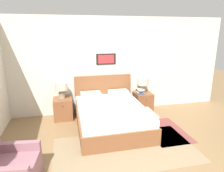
{
  "coord_description": "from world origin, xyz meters",
  "views": [
    {
      "loc": [
        -0.93,
        -2.41,
        2.2
      ],
      "look_at": [
        0.0,
        1.59,
        1.08
      ],
      "focal_mm": 32.0,
      "sensor_mm": 36.0,
      "label": 1
    }
  ],
  "objects_px": {
    "bed": "(111,115)",
    "table_lamp_near_window": "(61,88)",
    "nightstand_by_door": "(143,102)",
    "nightstand_near_window": "(63,109)",
    "table_lamp_by_door": "(143,83)",
    "armchair": "(8,170)"
  },
  "relations": [
    {
      "from": "bed",
      "to": "table_lamp_near_window",
      "type": "bearing_deg",
      "value": 144.97
    },
    {
      "from": "nightstand_by_door",
      "to": "table_lamp_near_window",
      "type": "height_order",
      "value": "table_lamp_near_window"
    },
    {
      "from": "nightstand_by_door",
      "to": "nightstand_near_window",
      "type": "bearing_deg",
      "value": 180.0
    },
    {
      "from": "bed",
      "to": "nightstand_near_window",
      "type": "distance_m",
      "value": 1.33
    },
    {
      "from": "table_lamp_near_window",
      "to": "table_lamp_by_door",
      "type": "bearing_deg",
      "value": 0.0
    },
    {
      "from": "table_lamp_near_window",
      "to": "table_lamp_by_door",
      "type": "relative_size",
      "value": 1.0
    },
    {
      "from": "armchair",
      "to": "nightstand_near_window",
      "type": "distance_m",
      "value": 2.41
    },
    {
      "from": "table_lamp_near_window",
      "to": "armchair",
      "type": "bearing_deg",
      "value": -108.26
    },
    {
      "from": "nightstand_near_window",
      "to": "nightstand_by_door",
      "type": "relative_size",
      "value": 1.0
    },
    {
      "from": "armchair",
      "to": "nightstand_by_door",
      "type": "relative_size",
      "value": 1.53
    },
    {
      "from": "armchair",
      "to": "table_lamp_near_window",
      "type": "relative_size",
      "value": 2.0
    },
    {
      "from": "armchair",
      "to": "table_lamp_by_door",
      "type": "relative_size",
      "value": 2.0
    },
    {
      "from": "nightstand_near_window",
      "to": "nightstand_by_door",
      "type": "bearing_deg",
      "value": 0.0
    },
    {
      "from": "nightstand_by_door",
      "to": "table_lamp_by_door",
      "type": "xyz_separation_m",
      "value": [
        -0.01,
        0.03,
        0.55
      ]
    },
    {
      "from": "nightstand_near_window",
      "to": "table_lamp_near_window",
      "type": "bearing_deg",
      "value": 113.64
    },
    {
      "from": "table_lamp_near_window",
      "to": "bed",
      "type": "bearing_deg",
      "value": -35.03
    },
    {
      "from": "nightstand_near_window",
      "to": "bed",
      "type": "bearing_deg",
      "value": -34.38
    },
    {
      "from": "armchair",
      "to": "table_lamp_near_window",
      "type": "xyz_separation_m",
      "value": [
        0.76,
        2.3,
        0.55
      ]
    },
    {
      "from": "bed",
      "to": "armchair",
      "type": "distance_m",
      "value": 2.41
    },
    {
      "from": "nightstand_near_window",
      "to": "table_lamp_near_window",
      "type": "height_order",
      "value": "table_lamp_near_window"
    },
    {
      "from": "nightstand_near_window",
      "to": "table_lamp_near_window",
      "type": "relative_size",
      "value": 1.3
    },
    {
      "from": "bed",
      "to": "table_lamp_by_door",
      "type": "distance_m",
      "value": 1.44
    }
  ]
}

